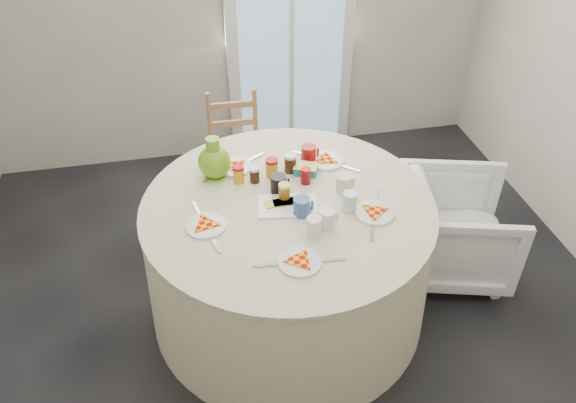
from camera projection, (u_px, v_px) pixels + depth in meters
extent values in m
plane|color=black|center=(291.00, 323.00, 3.35)|extent=(4.00, 4.00, 0.00)
cube|color=silver|center=(290.00, 29.00, 4.28)|extent=(1.00, 0.08, 2.10)
cylinder|color=#F4E6C7|center=(288.00, 260.00, 3.24)|extent=(1.63, 1.63, 0.82)
imported|color=white|center=(457.00, 220.00, 3.50)|extent=(0.80, 0.83, 0.70)
cube|color=teal|center=(306.00, 173.00, 3.22)|extent=(0.16, 0.14, 0.05)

